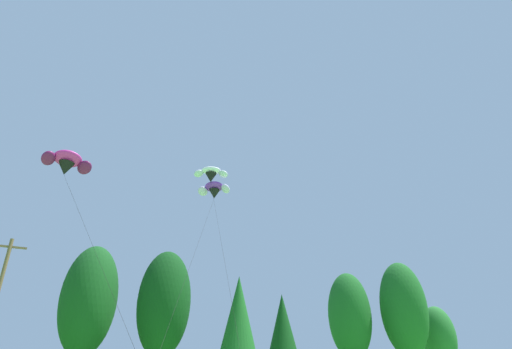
{
  "coord_description": "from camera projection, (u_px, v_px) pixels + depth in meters",
  "views": [
    {
      "loc": [
        -7.82,
        2.64,
        2.19
      ],
      "look_at": [
        3.0,
        24.88,
        14.12
      ],
      "focal_mm": 28.23,
      "sensor_mm": 36.0,
      "label": 1
    }
  ],
  "objects": [
    {
      "name": "treeline_tree_k",
      "position": [
        404.0,
        309.0,
        52.17
      ],
      "size": [
        5.88,
        5.88,
        15.13
      ],
      "color": "#472D19",
      "rests_on": "ground_plane"
    },
    {
      "name": "treeline_tree_j",
      "position": [
        350.0,
        316.0,
        52.52
      ],
      "size": [
        5.54,
        5.54,
        13.87
      ],
      "color": "#472D19",
      "rests_on": "ground_plane"
    },
    {
      "name": "treeline_tree_h",
      "position": [
        239.0,
        316.0,
        42.91
      ],
      "size": [
        4.12,
        4.12,
        11.45
      ],
      "color": "#472D19",
      "rests_on": "ground_plane"
    },
    {
      "name": "treeline_tree_i",
      "position": [
        283.0,
        328.0,
        47.33
      ],
      "size": [
        3.88,
        3.88,
        10.35
      ],
      "color": "#472D19",
      "rests_on": "ground_plane"
    },
    {
      "name": "parafoil_kite_mid_white",
      "position": [
        211.0,
        174.0,
        44.81
      ],
      "size": [
        5.31,
        18.42,
        21.03
      ],
      "color": "white"
    },
    {
      "name": "treeline_tree_l",
      "position": [
        439.0,
        337.0,
        54.24
      ],
      "size": [
        4.49,
        4.49,
        9.96
      ],
      "color": "#472D19",
      "rests_on": "ground_plane"
    },
    {
      "name": "treeline_tree_f",
      "position": [
        89.0,
        300.0,
        41.34
      ],
      "size": [
        5.62,
        5.62,
        14.14
      ],
      "color": "#472D19",
      "rests_on": "ground_plane"
    },
    {
      "name": "parafoil_kite_high_magenta",
      "position": [
        67.0,
        163.0,
        28.83
      ],
      "size": [
        7.26,
        9.84,
        14.81
      ],
      "color": "#D12893"
    },
    {
      "name": "treeline_tree_g",
      "position": [
        164.0,
        303.0,
        42.71
      ],
      "size": [
        5.57,
        5.57,
        13.96
      ],
      "color": "#472D19",
      "rests_on": "ground_plane"
    },
    {
      "name": "parafoil_kite_far_purple",
      "position": [
        214.0,
        190.0,
        44.93
      ],
      "size": [
        11.18,
        20.81,
        19.51
      ],
      "color": "purple"
    }
  ]
}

